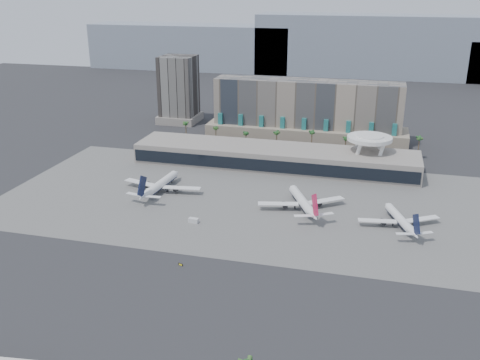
% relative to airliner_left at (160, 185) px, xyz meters
% --- Properties ---
extents(ground, '(900.00, 900.00, 0.00)m').
position_rel_airliner_left_xyz_m(ground, '(50.93, -53.52, -4.01)').
color(ground, '#232326').
rests_on(ground, ground).
extents(apron_pad, '(260.00, 130.00, 0.06)m').
position_rel_airliner_left_xyz_m(apron_pad, '(50.93, 1.48, -3.98)').
color(apron_pad, '#5B5B59').
rests_on(apron_pad, ground).
extents(mountain_ridge, '(680.00, 60.00, 70.00)m').
position_rel_airliner_left_xyz_m(mountain_ridge, '(78.81, 416.48, 25.88)').
color(mountain_ridge, gray).
rests_on(mountain_ridge, ground).
extents(hotel, '(140.00, 30.00, 42.00)m').
position_rel_airliner_left_xyz_m(hotel, '(60.93, 120.89, 12.80)').
color(hotel, gray).
rests_on(hotel, ground).
extents(office_tower, '(30.00, 30.00, 52.00)m').
position_rel_airliner_left_xyz_m(office_tower, '(-44.07, 146.48, 18.93)').
color(office_tower, black).
rests_on(office_tower, ground).
extents(terminal, '(170.00, 32.50, 14.50)m').
position_rel_airliner_left_xyz_m(terminal, '(50.93, 56.32, 2.51)').
color(terminal, gray).
rests_on(terminal, ground).
extents(saucer_structure, '(26.00, 26.00, 21.89)m').
position_rel_airliner_left_xyz_m(saucer_structure, '(105.93, 62.48, 14.45)').
color(saucer_structure, white).
rests_on(saucer_structure, ground).
extents(palm_row, '(157.80, 2.80, 13.10)m').
position_rel_airliner_left_xyz_m(palm_row, '(57.93, 91.48, 6.49)').
color(palm_row, brown).
rests_on(palm_row, ground).
extents(airliner_left, '(44.59, 46.03, 15.89)m').
position_rel_airliner_left_xyz_m(airliner_left, '(0.00, 0.00, 0.00)').
color(airliner_left, white).
rests_on(airliner_left, ground).
extents(airliner_centre, '(41.41, 42.60, 15.82)m').
position_rel_airliner_left_xyz_m(airliner_centre, '(77.00, -4.02, -0.02)').
color(airliner_centre, white).
rests_on(airliner_centre, ground).
extents(airliner_right, '(36.98, 38.20, 13.79)m').
position_rel_airliner_left_xyz_m(airliner_right, '(123.38, -12.69, -0.53)').
color(airliner_right, white).
rests_on(airliner_right, ground).
extents(service_vehicle_a, '(4.74, 2.59, 2.24)m').
position_rel_airliner_left_xyz_m(service_vehicle_a, '(30.21, -32.94, -2.89)').
color(service_vehicle_a, silver).
rests_on(service_vehicle_a, ground).
extents(service_vehicle_b, '(3.69, 2.89, 1.67)m').
position_rel_airliner_left_xyz_m(service_vehicle_b, '(82.50, -10.12, -3.17)').
color(service_vehicle_b, white).
rests_on(service_vehicle_b, ground).
extents(taxiway_sign, '(2.03, 0.91, 0.93)m').
position_rel_airliner_left_xyz_m(taxiway_sign, '(38.59, -72.41, -3.55)').
color(taxiway_sign, black).
rests_on(taxiway_sign, ground).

